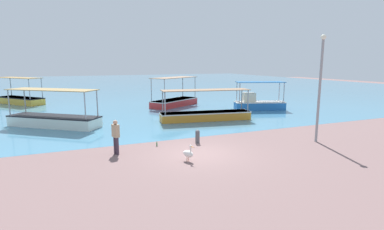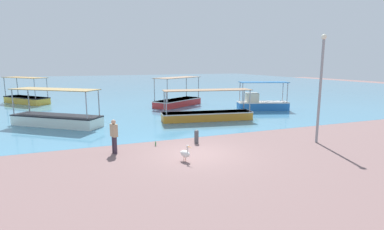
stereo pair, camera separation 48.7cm
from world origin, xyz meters
TOP-DOWN VIEW (x-y plane):
  - ground at (0.00, 0.00)m, footprint 120.00×120.00m
  - harbor_water at (0.00, 48.00)m, footprint 110.00×90.00m
  - fishing_boat_far_right at (-6.77, 9.59)m, footprint 6.20×5.36m
  - fishing_boat_near_left at (4.28, 15.83)m, footprint 5.81×4.70m
  - fishing_boat_far_left at (-10.46, 23.60)m, footprint 5.04×5.55m
  - fishing_boat_outer at (10.81, 10.59)m, footprint 4.93×2.97m
  - fishing_boat_near_right at (3.94, 7.68)m, footprint 7.14×2.58m
  - pelican at (-0.97, -0.89)m, footprint 0.47×0.78m
  - lamp_post at (6.97, -0.49)m, footprint 0.28×0.28m
  - mooring_bollard at (0.65, 1.77)m, footprint 0.25×0.25m
  - fisherman_standing at (-3.79, 1.49)m, footprint 0.35×0.45m
  - glass_bottle at (-1.58, 2.08)m, footprint 0.07×0.07m

SIDE VIEW (x-z plane):
  - ground at x=0.00m, z-range 0.00..0.00m
  - harbor_water at x=0.00m, z-range 0.00..0.00m
  - glass_bottle at x=-1.58m, z-range -0.03..0.24m
  - pelican at x=-0.97m, z-range -0.02..0.78m
  - mooring_bollard at x=0.65m, z-range 0.03..0.79m
  - fishing_boat_near_right at x=3.94m, z-range -0.69..1.67m
  - fishing_boat_near_left at x=4.28m, z-range -0.92..2.00m
  - fishing_boat_far_right at x=-6.77m, z-range -0.75..1.85m
  - fishing_boat_far_left at x=-10.46m, z-range -0.86..1.96m
  - fishing_boat_outer at x=10.81m, z-range -0.67..1.94m
  - fisherman_standing at x=-3.79m, z-range 0.06..1.75m
  - lamp_post at x=6.97m, z-range 0.36..6.24m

